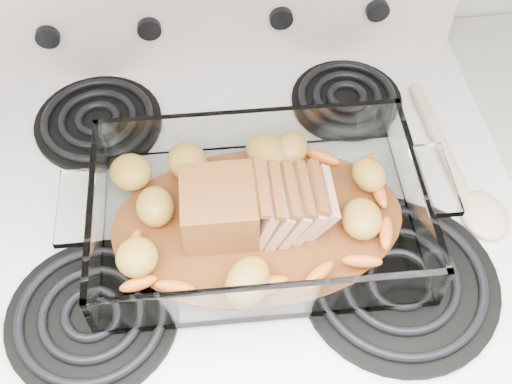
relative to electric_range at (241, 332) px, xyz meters
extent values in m
cube|color=white|center=(0.00, 0.00, -0.02)|extent=(0.76, 0.65, 0.92)
cube|color=white|center=(0.00, 0.00, 0.44)|extent=(0.78, 0.67, 0.02)
cube|color=white|center=(0.00, 0.29, 0.54)|extent=(0.76, 0.06, 0.18)
cylinder|color=black|center=(-0.19, -0.16, 0.46)|extent=(0.21, 0.21, 0.01)
cylinder|color=black|center=(0.19, -0.16, 0.46)|extent=(0.25, 0.25, 0.01)
cylinder|color=black|center=(-0.19, 0.16, 0.46)|extent=(0.19, 0.19, 0.01)
cylinder|color=black|center=(0.19, 0.16, 0.46)|extent=(0.17, 0.17, 0.01)
cylinder|color=black|center=(-0.25, 0.26, 0.54)|extent=(0.04, 0.02, 0.04)
cylinder|color=black|center=(-0.10, 0.26, 0.54)|extent=(0.04, 0.02, 0.04)
cylinder|color=black|center=(0.10, 0.26, 0.54)|extent=(0.04, 0.02, 0.04)
cylinder|color=black|center=(0.25, 0.26, 0.54)|extent=(0.04, 0.02, 0.04)
cube|color=white|center=(0.02, -0.06, 0.47)|extent=(0.42, 0.27, 0.01)
cube|color=white|center=(0.02, -0.19, 0.51)|extent=(0.42, 0.01, 0.07)
cube|color=white|center=(0.02, 0.07, 0.51)|extent=(0.42, 0.01, 0.07)
cube|color=white|center=(-0.18, -0.06, 0.51)|extent=(0.01, 0.27, 0.07)
cube|color=white|center=(0.23, -0.06, 0.51)|extent=(0.01, 0.27, 0.07)
cylinder|color=#592C11|center=(0.02, -0.06, 0.47)|extent=(0.24, 0.24, 0.00)
cube|color=brown|center=(-0.02, -0.06, 0.51)|extent=(0.09, 0.09, 0.08)
cube|color=#DBA588|center=(0.03, -0.06, 0.51)|extent=(0.03, 0.09, 0.07)
cube|color=#DBA588|center=(0.05, -0.06, 0.50)|extent=(0.04, 0.09, 0.07)
cube|color=#DBA588|center=(0.06, -0.06, 0.50)|extent=(0.04, 0.09, 0.07)
cube|color=#DBA588|center=(0.08, -0.06, 0.50)|extent=(0.04, 0.08, 0.06)
cube|color=#DBA588|center=(0.10, -0.06, 0.50)|extent=(0.04, 0.08, 0.06)
ellipsoid|color=orange|center=(-0.11, -0.13, 0.48)|extent=(0.05, 0.02, 0.02)
ellipsoid|color=orange|center=(0.13, -0.13, 0.48)|extent=(0.05, 0.02, 0.02)
ellipsoid|color=orange|center=(0.16, -0.04, 0.48)|extent=(0.05, 0.02, 0.02)
ellipsoid|color=orange|center=(-0.12, -0.02, 0.48)|extent=(0.05, 0.02, 0.02)
ellipsoid|color=#A37F38|center=(-0.12, 0.01, 0.49)|extent=(0.06, 0.05, 0.04)
ellipsoid|color=#A37F38|center=(0.04, 0.02, 0.49)|extent=(0.06, 0.05, 0.04)
ellipsoid|color=#A37F38|center=(0.14, -0.08, 0.49)|extent=(0.06, 0.05, 0.04)
cylinder|color=beige|center=(0.30, 0.05, 0.46)|extent=(0.03, 0.23, 0.02)
ellipsoid|color=beige|center=(0.33, -0.08, 0.46)|extent=(0.06, 0.08, 0.02)
camera|label=1|loc=(-0.04, -0.52, 1.17)|focal=45.00mm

